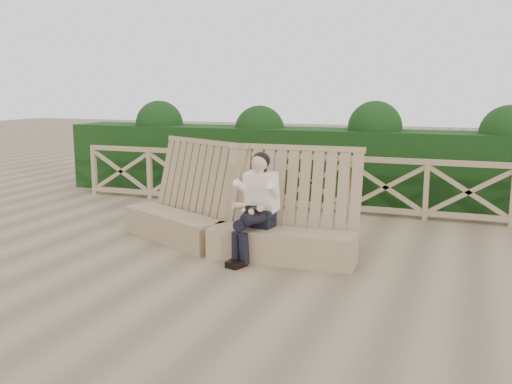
% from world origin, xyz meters
% --- Properties ---
extents(ground, '(60.00, 60.00, 0.00)m').
position_xyz_m(ground, '(0.00, 0.00, 0.00)').
color(ground, brown).
rests_on(ground, ground).
extents(bench, '(3.94, 1.60, 1.57)m').
position_xyz_m(bench, '(-0.41, 0.48, 0.39)').
color(bench, '#917852').
rests_on(bench, ground).
extents(woman, '(0.48, 0.95, 1.49)m').
position_xyz_m(woman, '(0.15, 0.21, 0.78)').
color(woman, black).
rests_on(woman, ground).
extents(guardrail, '(10.10, 0.09, 1.10)m').
position_xyz_m(guardrail, '(0.00, 3.50, 0.55)').
color(guardrail, '#907554').
rests_on(guardrail, ground).
extents(hedge, '(12.00, 1.20, 1.50)m').
position_xyz_m(hedge, '(0.00, 4.70, 0.75)').
color(hedge, black).
rests_on(hedge, ground).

